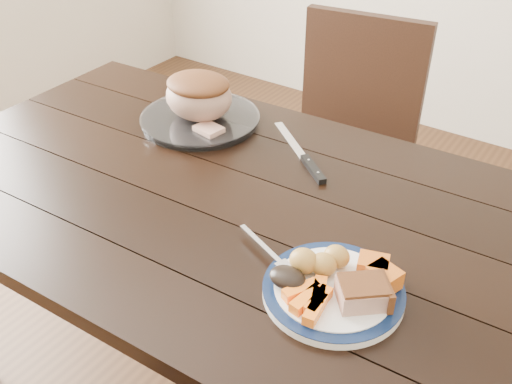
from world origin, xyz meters
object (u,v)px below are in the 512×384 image
Objects in this scene: carving_knife at (307,161)px; roast_joint at (199,97)px; dining_table at (233,227)px; chair_far at (347,141)px; pork_slice at (363,293)px; serving_platter at (200,120)px; dinner_plate at (333,291)px; fork at (271,254)px.

roast_joint is at bearing -144.45° from carving_knife.
roast_joint is (-0.28, 0.23, 0.17)m from dining_table.
chair_far reaches higher than pork_slice.
serving_platter is (-0.28, 0.23, 0.10)m from dining_table.
roast_joint is at bearing 140.66° from dining_table.
chair_far is at bearing 66.68° from serving_platter.
dinner_plate is 0.80× the size of serving_platter.
carving_knife is (0.35, -0.02, -0.00)m from serving_platter.
roast_joint is (-0.48, 0.37, 0.06)m from fork.
carving_knife is (0.14, -0.52, 0.23)m from chair_far.
pork_slice is (0.40, -0.16, 0.13)m from dining_table.
pork_slice reaches higher than serving_platter.
serving_platter is 1.22× the size of carving_knife.
dining_table is 0.39m from dinner_plate.
pork_slice is at bearing -4.76° from dinner_plate.
fork is at bearing -35.33° from dining_table.
dinner_plate is at bearing -31.50° from roast_joint.
fork is 0.38m from carving_knife.
fork is (0.20, -0.14, 0.11)m from dining_table.
carving_knife is at bearing 131.43° from pork_slice.
dining_table is 19.33× the size of pork_slice.
chair_far is 0.63m from roast_joint.
fork reaches higher than dining_table.
carving_knife is (0.35, -0.02, -0.07)m from roast_joint.
chair_far reaches higher than carving_knife.
roast_joint is at bearing 90.00° from serving_platter.
dining_table is at bearing -70.27° from carving_knife.
dinner_plate reaches higher than carving_knife.
dining_table is 0.75m from chair_far.
chair_far is at bearing 66.68° from roast_joint.
dinner_plate is 0.45m from carving_knife.
carving_knife is at bearing 96.86° from chair_far.
dining_table is 1.76× the size of chair_far.
dinner_plate is at bearing 175.24° from pork_slice.
dining_table is 5.09× the size of serving_platter.
carving_knife is (-0.13, 0.35, -0.01)m from fork.
dining_table is 9.56× the size of fork.
dinner_plate is at bearing 17.50° from fork.
carving_knife is at bearing -2.63° from serving_platter.
dinner_plate is 0.07m from pork_slice.
serving_platter is 1.70× the size of roast_joint.
carving_knife is at bearing 131.27° from fork.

